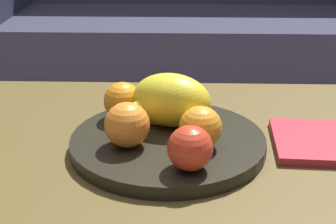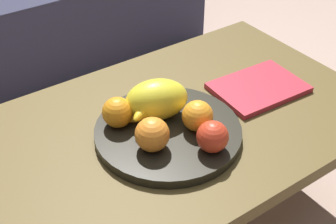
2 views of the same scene
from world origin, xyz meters
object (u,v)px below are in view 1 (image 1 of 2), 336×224
at_px(orange_left, 127,125).
at_px(apple_front, 190,148).
at_px(coffee_table, 165,158).
at_px(orange_right, 123,101).
at_px(banana_bunch, 158,111).
at_px(couch, 184,32).
at_px(melon_large_front, 171,100).
at_px(fruit_bowl, 168,143).
at_px(orange_front, 200,127).

height_order(orange_left, apple_front, orange_left).
xyz_separation_m(coffee_table, orange_right, (-0.09, 0.04, 0.10)).
bearing_deg(coffee_table, orange_right, 153.41).
height_order(coffee_table, banana_bunch, banana_bunch).
bearing_deg(couch, orange_left, -94.15).
xyz_separation_m(coffee_table, apple_front, (0.05, -0.16, 0.10)).
bearing_deg(apple_front, couch, 90.42).
bearing_deg(orange_left, coffee_table, 50.27).
height_order(melon_large_front, banana_bunch, melon_large_front).
bearing_deg(banana_bunch, melon_large_front, -6.98).
bearing_deg(apple_front, fruit_bowl, 108.00).
bearing_deg(couch, banana_bunch, -92.23).
distance_m(fruit_bowl, orange_left, 0.10).
bearing_deg(orange_left, orange_front, -0.89).
bearing_deg(orange_left, apple_front, -36.61).
bearing_deg(orange_left, fruit_bowl, 28.72).
bearing_deg(melon_large_front, orange_left, -128.78).
relative_size(fruit_bowl, orange_left, 4.48).
distance_m(melon_large_front, orange_left, 0.12).
bearing_deg(orange_right, melon_large_front, -15.20).
height_order(couch, apple_front, couch).
bearing_deg(orange_front, banana_bunch, 128.52).
xyz_separation_m(orange_right, banana_bunch, (0.07, -0.02, -0.01)).
bearing_deg(orange_left, couch, 85.85).
bearing_deg(fruit_bowl, apple_front, -72.00).
xyz_separation_m(coffee_table, orange_left, (-0.06, -0.08, 0.11)).
relative_size(fruit_bowl, orange_right, 4.78).
relative_size(orange_right, apple_front, 1.01).
xyz_separation_m(coffee_table, orange_front, (0.07, -0.08, 0.10)).
distance_m(couch, apple_front, 1.47).
bearing_deg(couch, melon_large_front, -91.06).
distance_m(coffee_table, fruit_bowl, 0.07).
bearing_deg(melon_large_front, fruit_bowl, -94.97).
relative_size(couch, banana_bunch, 9.79).
distance_m(fruit_bowl, apple_front, 0.14).
xyz_separation_m(orange_front, orange_right, (-0.15, 0.12, -0.00)).
height_order(fruit_bowl, orange_front, orange_front).
relative_size(melon_large_front, orange_front, 2.05).
height_order(couch, fruit_bowl, couch).
relative_size(apple_front, banana_bunch, 0.43).
bearing_deg(couch, orange_right, -95.53).
xyz_separation_m(orange_left, orange_right, (-0.02, 0.12, -0.00)).
bearing_deg(banana_bunch, orange_left, -117.12).
bearing_deg(orange_right, fruit_bowl, -41.49).
xyz_separation_m(apple_front, banana_bunch, (-0.06, 0.18, -0.01)).
xyz_separation_m(fruit_bowl, banana_bunch, (-0.02, 0.06, 0.04)).
bearing_deg(orange_front, orange_left, 179.11).
bearing_deg(banana_bunch, orange_right, 161.96).
height_order(melon_large_front, orange_right, melon_large_front).
distance_m(couch, orange_right, 1.28).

